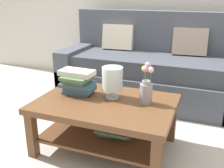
# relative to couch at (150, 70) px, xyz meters

# --- Properties ---
(ground_plane) EXTENTS (10.00, 10.00, 0.00)m
(ground_plane) POSITION_rel_couch_xyz_m (-0.09, -0.99, -0.36)
(ground_plane) COLOR #B7B2A8
(couch) EXTENTS (2.15, 0.90, 1.06)m
(couch) POSITION_rel_couch_xyz_m (0.00, 0.00, 0.00)
(couch) COLOR #474C56
(couch) RESTS_ON ground
(coffee_table) EXTENTS (1.12, 0.77, 0.44)m
(coffee_table) POSITION_rel_couch_xyz_m (-0.07, -1.28, -0.05)
(coffee_table) COLOR brown
(coffee_table) RESTS_ON ground
(book_stack_main) EXTENTS (0.30, 0.23, 0.21)m
(book_stack_main) POSITION_rel_couch_xyz_m (-0.37, -1.20, 0.18)
(book_stack_main) COLOR #3D6075
(book_stack_main) RESTS_ON coffee_table
(glass_hurricane_vase) EXTENTS (0.17, 0.17, 0.27)m
(glass_hurricane_vase) POSITION_rel_couch_xyz_m (-0.05, -1.18, 0.23)
(glass_hurricane_vase) COLOR silver
(glass_hurricane_vase) RESTS_ON coffee_table
(flower_pitcher) EXTENTS (0.10, 0.10, 0.34)m
(flower_pitcher) POSITION_rel_couch_xyz_m (0.24, -1.20, 0.20)
(flower_pitcher) COLOR gray
(flower_pitcher) RESTS_ON coffee_table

